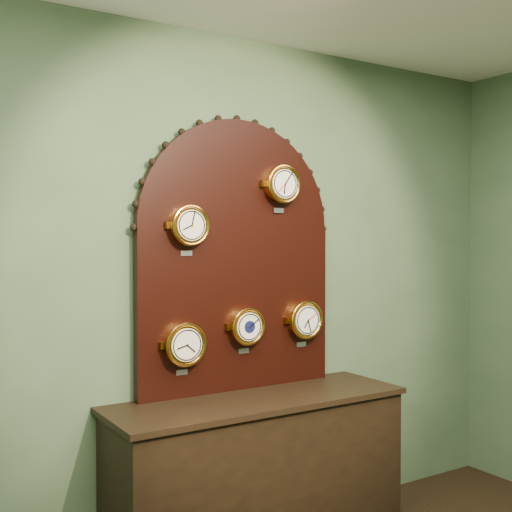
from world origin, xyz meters
TOP-DOWN VIEW (x-y plane):
  - wall_back at (0.00, 2.50)m, footprint 4.00×0.00m
  - shop_counter at (0.00, 2.23)m, footprint 1.60×0.50m
  - display_board at (0.00, 2.45)m, footprint 1.26×0.06m
  - roman_clock at (-0.33, 2.38)m, footprint 0.22×0.08m
  - arabic_clock at (0.26, 2.38)m, footprint 0.22×0.08m
  - hygrometer at (-0.36, 2.38)m, footprint 0.23×0.08m
  - barometer at (0.02, 2.38)m, footprint 0.21×0.08m
  - tide_clock at (0.42, 2.38)m, footprint 0.23×0.08m

SIDE VIEW (x-z plane):
  - shop_counter at x=0.00m, z-range 0.00..0.80m
  - hygrometer at x=-0.36m, z-range 0.98..1.26m
  - barometer at x=0.02m, z-range 1.06..1.32m
  - tide_clock at x=0.42m, z-range 1.06..1.34m
  - wall_back at x=0.00m, z-range -0.60..3.40m
  - display_board at x=0.00m, z-range 0.86..2.39m
  - roman_clock at x=-0.33m, z-range 1.61..1.88m
  - arabic_clock at x=0.26m, z-range 1.84..2.12m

